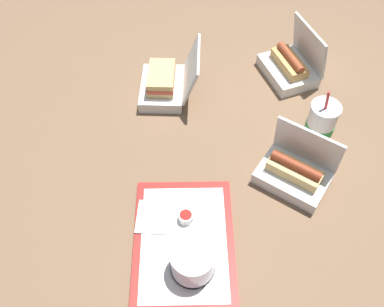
# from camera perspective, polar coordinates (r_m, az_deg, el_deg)

# --- Properties ---
(ground_plane) EXTENTS (3.20, 3.20, 0.00)m
(ground_plane) POSITION_cam_1_polar(r_m,az_deg,el_deg) (1.28, 0.20, -0.96)
(ground_plane) COLOR brown
(food_tray) EXTENTS (0.41, 0.32, 0.01)m
(food_tray) POSITION_cam_1_polar(r_m,az_deg,el_deg) (1.13, -1.09, -11.80)
(food_tray) COLOR red
(food_tray) RESTS_ON ground_plane
(cake_container) EXTENTS (0.11, 0.11, 0.08)m
(cake_container) POSITION_cam_1_polar(r_m,az_deg,el_deg) (1.06, 0.10, -14.22)
(cake_container) COLOR black
(cake_container) RESTS_ON food_tray
(ketchup_cup) EXTENTS (0.04, 0.04, 0.02)m
(ketchup_cup) POSITION_cam_1_polar(r_m,az_deg,el_deg) (1.14, -0.83, -8.44)
(ketchup_cup) COLOR white
(ketchup_cup) RESTS_ON food_tray
(napkin_stack) EXTENTS (0.11, 0.11, 0.00)m
(napkin_stack) POSITION_cam_1_polar(r_m,az_deg,el_deg) (1.16, -4.90, -8.44)
(napkin_stack) COLOR white
(napkin_stack) RESTS_ON food_tray
(plastic_fork) EXTENTS (0.11, 0.03, 0.00)m
(plastic_fork) POSITION_cam_1_polar(r_m,az_deg,el_deg) (1.14, 0.97, -9.53)
(plastic_fork) COLOR white
(plastic_fork) RESTS_ON food_tray
(clamshell_hotdog_corner) EXTENTS (0.21, 0.23, 0.17)m
(clamshell_hotdog_corner) POSITION_cam_1_polar(r_m,az_deg,el_deg) (1.24, 13.53, -2.41)
(clamshell_hotdog_corner) COLOR white
(clamshell_hotdog_corner) RESTS_ON ground_plane
(clamshell_sandwich_right) EXTENTS (0.22, 0.22, 0.17)m
(clamshell_sandwich_right) POSITION_cam_1_polar(r_m,az_deg,el_deg) (1.44, -3.60, 9.35)
(clamshell_sandwich_right) COLOR white
(clamshell_sandwich_right) RESTS_ON ground_plane
(clamshell_hotdog_left) EXTENTS (0.24, 0.23, 0.18)m
(clamshell_hotdog_left) POSITION_cam_1_polar(r_m,az_deg,el_deg) (1.54, 13.01, 11.34)
(clamshell_hotdog_left) COLOR white
(clamshell_hotdog_left) RESTS_ON ground_plane
(soda_cup_front) EXTENTS (0.09, 0.09, 0.21)m
(soda_cup_front) POSITION_cam_1_polar(r_m,az_deg,el_deg) (1.32, 16.74, 3.76)
(soda_cup_front) COLOR white
(soda_cup_front) RESTS_ON ground_plane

